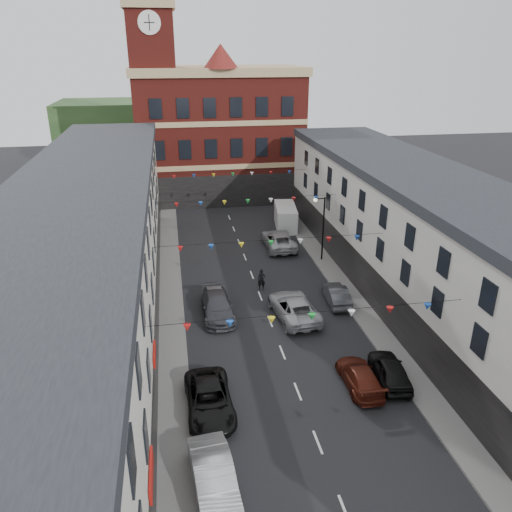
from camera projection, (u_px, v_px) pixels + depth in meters
ground at (282, 352)px, 31.86m from camera, size 160.00×160.00×0.00m
pavement_left at (173, 345)px, 32.57m from camera, size 1.80×64.00×0.15m
pavement_right at (373, 326)px, 34.73m from camera, size 1.80×64.00×0.15m
terrace_left at (82, 284)px, 28.86m from camera, size 8.40×56.00×10.70m
terrace_right at (455, 264)px, 32.76m from camera, size 8.40×56.00×9.70m
civic_building at (218, 132)px, 63.26m from camera, size 20.60×13.30×18.50m
clock_tower at (154, 77)px, 56.79m from camera, size 5.60×5.60×30.00m
distant_hill at (182, 130)px, 85.72m from camera, size 40.00×14.00×10.00m
street_lamp at (321, 220)px, 44.13m from camera, size 1.10×0.36×6.00m
car_left_b at (214, 479)px, 21.46m from camera, size 2.16×5.09×1.63m
car_left_c at (209, 399)px, 26.46m from camera, size 2.56×5.31×1.46m
car_left_d at (217, 306)px, 35.93m from camera, size 2.21×5.34×1.54m
car_left_e at (216, 298)px, 37.21m from camera, size 1.98×4.43×1.48m
car_right_c at (360, 377)px, 28.45m from camera, size 1.87×4.48×1.29m
car_right_d at (390, 370)px, 28.90m from camera, size 2.20×4.43×1.45m
car_right_e at (336, 295)px, 37.84m from camera, size 1.75×4.29×1.39m
car_right_f at (279, 240)px, 48.35m from camera, size 2.75×5.89×1.63m
moving_car at (294, 307)px, 35.80m from camera, size 3.19×6.02×1.61m
white_van at (286, 217)px, 53.75m from camera, size 2.81×5.66×2.40m
pedestrian at (262, 280)px, 39.82m from camera, size 0.75×0.61×1.78m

